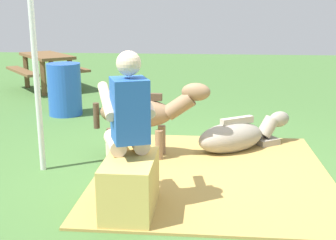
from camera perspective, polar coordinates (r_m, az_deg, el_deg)
ground_plane at (r=4.71m, az=3.08°, el=-6.46°), size 24.00×24.00×0.00m
hay_patch at (r=4.59m, az=5.87°, el=-6.97°), size 2.61×2.40×0.02m
hay_bale at (r=3.68m, az=-4.98°, el=-8.63°), size 0.70×0.41×0.48m
person_seated at (r=3.67m, az=-5.36°, el=-0.24°), size 0.72×0.56×1.36m
pony_standing at (r=4.92m, az=-3.22°, el=0.93°), size 0.36×1.35×0.89m
pony_lying at (r=5.30m, az=9.16°, el=-2.06°), size 0.96×1.27×0.42m
water_barrel at (r=7.17m, az=-13.46°, el=3.95°), size 0.53×0.53×0.83m
tent_pole_left at (r=4.61m, az=-17.17°, el=8.43°), size 0.06×0.06×2.50m
picnic_bench at (r=9.46m, az=-15.66°, el=7.28°), size 1.98×1.96×0.75m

